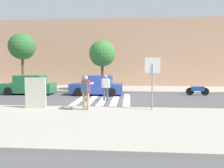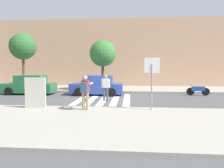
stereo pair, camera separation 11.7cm
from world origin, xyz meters
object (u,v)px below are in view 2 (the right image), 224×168
object	(u,v)px
parked_car_blue	(97,86)
advertising_board	(35,93)
motorcycle	(198,90)
stop_sign	(152,72)
parked_car_green	(30,85)
street_tree_center	(103,54)
street_tree_west	(23,47)
pedestrian_crossing	(106,86)
photographer_with_backpack	(85,90)

from	to	relation	value
parked_car_blue	advertising_board	distance (m)	6.59
motorcycle	advertising_board	bearing A→B (deg)	-147.62
stop_sign	advertising_board	world-z (taller)	stop_sign
stop_sign	motorcycle	xyz separation A→B (m)	(4.18, 6.38, -1.64)
parked_car_blue	parked_car_green	bearing A→B (deg)	-180.00
parked_car_blue	street_tree_center	size ratio (longest dim) A/B	0.93
parked_car_blue	motorcycle	bearing A→B (deg)	2.18
advertising_board	street_tree_west	bearing A→B (deg)	120.08
street_tree_west	advertising_board	size ratio (longest dim) A/B	3.18
stop_sign	pedestrian_crossing	xyz separation A→B (m)	(-2.70, 3.32, -1.08)
photographer_with_backpack	motorcycle	distance (m)	10.09
photographer_with_backpack	parked_car_blue	distance (m)	6.43
stop_sign	motorcycle	distance (m)	7.80
photographer_with_backpack	street_tree_center	world-z (taller)	street_tree_center
photographer_with_backpack	parked_car_blue	world-z (taller)	photographer_with_backpack
pedestrian_crossing	advertising_board	bearing A→B (deg)	-134.18
stop_sign	parked_car_blue	distance (m)	7.23
motorcycle	advertising_board	world-z (taller)	advertising_board
street_tree_west	stop_sign	bearing A→B (deg)	-37.23
advertising_board	parked_car_blue	bearing A→B (deg)	69.36
street_tree_center	advertising_board	distance (m)	8.98
street_tree_west	advertising_board	xyz separation A→B (m)	(4.81, -8.31, -3.07)
motorcycle	street_tree_west	world-z (taller)	street_tree_west
parked_car_green	street_tree_west	distance (m)	4.22
stop_sign	motorcycle	size ratio (longest dim) A/B	1.49
stop_sign	photographer_with_backpack	size ratio (longest dim) A/B	1.52
stop_sign	parked_car_green	xyz separation A→B (m)	(-9.25, 6.08, -1.33)
photographer_with_backpack	motorcycle	world-z (taller)	photographer_with_backpack
parked_car_green	advertising_board	size ratio (longest dim) A/B	2.56
pedestrian_crossing	parked_car_blue	bearing A→B (deg)	109.71
parked_car_green	street_tree_center	world-z (taller)	street_tree_center
pedestrian_crossing	stop_sign	bearing A→B (deg)	-50.88
stop_sign	pedestrian_crossing	distance (m)	4.41
street_tree_west	motorcycle	bearing A→B (deg)	-7.01
motorcycle	street_tree_center	bearing A→B (deg)	166.68
stop_sign	motorcycle	bearing A→B (deg)	56.75
parked_car_green	street_tree_west	world-z (taller)	street_tree_west
pedestrian_crossing	street_tree_west	size ratio (longest dim) A/B	0.34
advertising_board	photographer_with_backpack	bearing A→B (deg)	-5.22
parked_car_green	motorcycle	world-z (taller)	parked_car_green
parked_car_blue	motorcycle	xyz separation A→B (m)	(7.87, 0.30, -0.31)
parked_car_green	advertising_board	distance (m)	6.97
photographer_with_backpack	parked_car_green	distance (m)	8.74
parked_car_green	parked_car_blue	distance (m)	5.57
stop_sign	street_tree_center	bearing A→B (deg)	113.22
pedestrian_crossing	street_tree_center	bearing A→B (deg)	99.50
street_tree_center	advertising_board	xyz separation A→B (m)	(-2.49, -8.28, -2.41)
motorcycle	street_tree_center	size ratio (longest dim) A/B	0.40
parked_car_blue	street_tree_west	bearing A→B (deg)	163.27
street_tree_center	photographer_with_backpack	bearing A→B (deg)	-88.67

